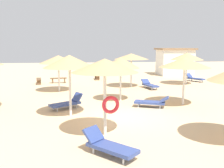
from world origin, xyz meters
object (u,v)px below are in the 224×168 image
Objects in this scene: lounger_3 at (109,145)px; lounger_5 at (67,103)px; parasol_8 at (121,63)px; lounger_6 at (150,85)px; lounger_1 at (152,102)px; parasol_9 at (58,59)px; beach_cabana at (175,61)px; parasol_5 at (69,62)px; bench_0 at (59,79)px; parasol_3 at (105,67)px; parasol_6 at (131,57)px; parasol_2 at (187,56)px; bench_1 at (97,76)px; parasol_1 at (185,63)px; bench_2 at (39,80)px; lounger_2 at (195,78)px.

lounger_5 is (-1.65, 6.23, 0.00)m from lounger_3.
parasol_8 reaches higher than lounger_5.
lounger_1 is at bearing -103.77° from lounger_6.
parasol_9 reaches higher than lounger_5.
beach_cabana reaches higher than lounger_3.
parasol_5 is 0.74× the size of beach_cabana.
parasol_5 is at bearing -129.17° from lounger_6.
lounger_3 is 16.36m from bench_0.
bench_0 is at bearing 98.06° from parasol_5.
parasol_3 reaches higher than parasol_6.
lounger_5 is at bearing -128.04° from beach_cabana.
parasol_2 is at bearing 56.20° from lounger_1.
bench_1 is (-7.75, 4.10, -2.16)m from parasol_2.
parasol_5 reaches higher than bench_1.
lounger_1 is 1.00× the size of lounger_6.
parasol_8 is 9.55m from bench_0.
parasol_2 is 9.88m from lounger_1.
parasol_6 is 7.29m from bench_0.
parasol_2 is 13.47m from parasol_5.
bench_2 is (-9.80, 9.36, -2.13)m from parasol_1.
lounger_1 is 12.34m from bench_1.
lounger_3 is 0.95× the size of lounger_5.
lounger_5 is 1.22× the size of bench_2.
parasol_3 is 0.73× the size of beach_cabana.
bench_0 is (-0.44, 4.40, -2.08)m from parasol_9.
parasol_3 reaches higher than parasol_2.
parasol_1 is 2.96m from lounger_1.
bench_2 is (-6.32, 7.76, -2.05)m from parasol_8.
parasol_2 is 16.46m from lounger_3.
parasol_2 is 1.86× the size of bench_2.
parasol_6 is at bearing -63.12° from bench_1.
parasol_5 reaches higher than parasol_1.
parasol_6 is 1.42× the size of lounger_1.
bench_0 is at bearing 121.01° from lounger_1.
parasol_2 is at bearing 10.25° from parasol_6.
parasol_1 reaches higher than parasol_9.
lounger_2 is 1.28× the size of bench_0.
parasol_2 is at bearing -27.85° from bench_1.
parasol_3 is at bearing -75.08° from parasol_9.
parasol_5 is 4.37m from parasol_8.
lounger_1 is 1.03× the size of lounger_2.
parasol_1 is 9.30m from parasol_9.
parasol_5 is 1.10× the size of parasol_8.
parasol_6 is at bearing 60.66° from parasol_5.
lounger_1 is at bearing 53.64° from parasol_3.
lounger_5 is at bearing -142.53° from parasol_2.
parasol_2 is at bearing -102.27° from beach_cabana.
parasol_2 is at bearing 55.31° from parasol_3.
beach_cabana reaches higher than lounger_1.
parasol_2 is 12.90m from lounger_5.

